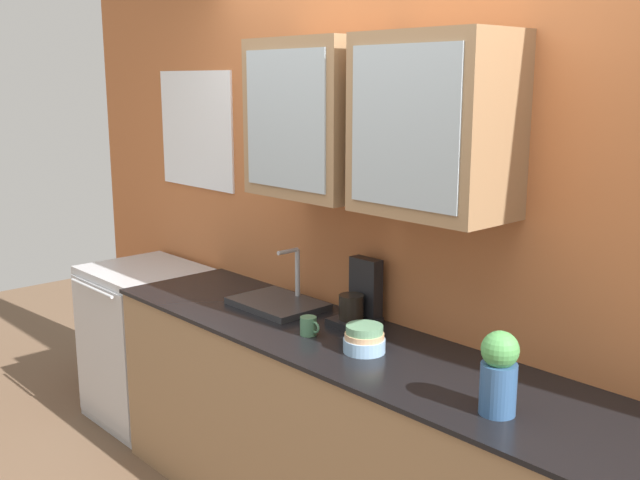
{
  "coord_description": "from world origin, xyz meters",
  "views": [
    {
      "loc": [
        2.09,
        -2.05,
        1.98
      ],
      "look_at": [
        -0.15,
        0.0,
        1.32
      ],
      "focal_mm": 41.73,
      "sensor_mm": 36.0,
      "label": 1
    }
  ],
  "objects_px": {
    "vase": "(499,372)",
    "coffee_maker": "(359,300)",
    "bowl_stack": "(364,339)",
    "dishwasher": "(147,343)",
    "cup_near_sink": "(309,326)",
    "sink_faucet": "(278,302)"
  },
  "relations": [
    {
      "from": "vase",
      "to": "coffee_maker",
      "type": "distance_m",
      "value": 1.0
    },
    {
      "from": "vase",
      "to": "cup_near_sink",
      "type": "bearing_deg",
      "value": 176.91
    },
    {
      "from": "vase",
      "to": "cup_near_sink",
      "type": "xyz_separation_m",
      "value": [
        -0.98,
        0.05,
        -0.1
      ]
    },
    {
      "from": "vase",
      "to": "cup_near_sink",
      "type": "height_order",
      "value": "vase"
    },
    {
      "from": "bowl_stack",
      "to": "vase",
      "type": "distance_m",
      "value": 0.69
    },
    {
      "from": "bowl_stack",
      "to": "dishwasher",
      "type": "xyz_separation_m",
      "value": [
        -1.8,
        0.03,
        -0.51
      ]
    },
    {
      "from": "sink_faucet",
      "to": "dishwasher",
      "type": "bearing_deg",
      "value": -174.71
    },
    {
      "from": "cup_near_sink",
      "to": "dishwasher",
      "type": "xyz_separation_m",
      "value": [
        -1.5,
        0.06,
        -0.5
      ]
    },
    {
      "from": "vase",
      "to": "coffee_maker",
      "type": "xyz_separation_m",
      "value": [
        -0.94,
        0.32,
        -0.04
      ]
    },
    {
      "from": "vase",
      "to": "coffee_maker",
      "type": "bearing_deg",
      "value": 161.15
    },
    {
      "from": "cup_near_sink",
      "to": "bowl_stack",
      "type": "bearing_deg",
      "value": 6.05
    },
    {
      "from": "cup_near_sink",
      "to": "coffee_maker",
      "type": "bearing_deg",
      "value": 82.97
    },
    {
      "from": "sink_faucet",
      "to": "bowl_stack",
      "type": "distance_m",
      "value": 0.71
    },
    {
      "from": "sink_faucet",
      "to": "bowl_stack",
      "type": "xyz_separation_m",
      "value": [
        0.7,
        -0.13,
        0.03
      ]
    },
    {
      "from": "cup_near_sink",
      "to": "vase",
      "type": "bearing_deg",
      "value": -3.09
    },
    {
      "from": "coffee_maker",
      "to": "dishwasher",
      "type": "bearing_deg",
      "value": -172.24
    },
    {
      "from": "bowl_stack",
      "to": "vase",
      "type": "height_order",
      "value": "vase"
    },
    {
      "from": "sink_faucet",
      "to": "cup_near_sink",
      "type": "xyz_separation_m",
      "value": [
        0.4,
        -0.16,
        0.02
      ]
    },
    {
      "from": "bowl_stack",
      "to": "cup_near_sink",
      "type": "relative_size",
      "value": 1.63
    },
    {
      "from": "cup_near_sink",
      "to": "dishwasher",
      "type": "bearing_deg",
      "value": 177.71
    },
    {
      "from": "bowl_stack",
      "to": "coffee_maker",
      "type": "relative_size",
      "value": 0.58
    },
    {
      "from": "dishwasher",
      "to": "coffee_maker",
      "type": "xyz_separation_m",
      "value": [
        1.54,
        0.21,
        0.57
      ]
    }
  ]
}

